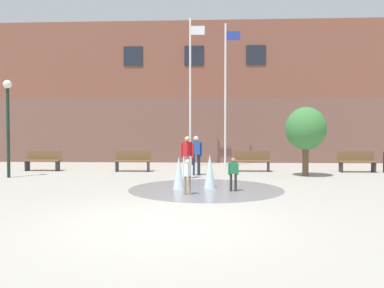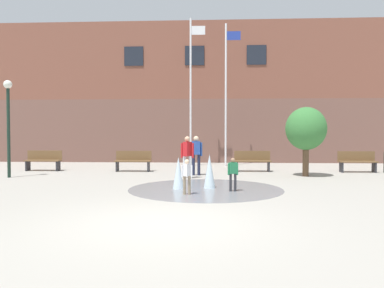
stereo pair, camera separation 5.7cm
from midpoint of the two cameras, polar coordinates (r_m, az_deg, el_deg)
name	(u,v)px [view 1 (the left image)]	position (r m, az deg, el deg)	size (l,w,h in m)	color
ground_plane	(163,223)	(7.34, -4.73, -11.88)	(100.00, 100.00, 0.00)	#9E998E
library_building	(196,97)	(24.56, 0.55, 7.21)	(36.00, 6.05, 8.13)	brown
splash_fountain	(200,179)	(11.57, 1.01, -5.30)	(4.72, 4.72, 1.05)	gray
park_bench_far_left	(43,160)	(18.24, -21.84, -2.30)	(1.60, 0.44, 0.91)	#28282D
park_bench_left_of_flagpoles	(133,161)	(16.86, -9.09, -2.52)	(1.60, 0.44, 0.91)	#28282D
park_bench_under_left_flagpole	(252,161)	(16.85, 9.06, -2.52)	(1.60, 0.44, 0.91)	#28282D
park_bench_under_right_flagpole	(357,161)	(17.83, 23.72, -2.41)	(1.60, 0.44, 0.91)	#28282D
child_running	(233,172)	(11.07, 6.17, -4.22)	(0.31, 0.19, 0.99)	#28282D
teen_by_trashcan	(187,154)	(14.09, -0.83, -1.48)	(0.50, 0.39, 1.59)	silver
adult_near_bench	(196,152)	(15.11, 0.51, -1.26)	(0.50, 0.21, 1.59)	#1E233D
child_in_fountain	(187,174)	(10.42, -0.85, -4.58)	(0.31, 0.24, 0.99)	#89755B
flagpole_left	(191,88)	(19.58, -0.27, 8.58)	(0.80, 0.10, 7.62)	silver
flagpole_right	(226,90)	(19.55, 5.12, 8.14)	(0.80, 0.10, 7.33)	silver
lamp_post_left_lane	(8,114)	(15.99, -26.35, 4.17)	(0.32, 0.32, 3.73)	#192D23
street_tree_near_building	(306,129)	(15.40, 16.85, 2.20)	(1.59, 1.59, 2.73)	brown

